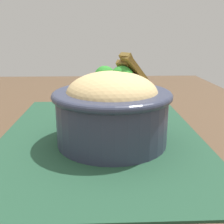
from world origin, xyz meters
TOP-DOWN VIEW (x-y plane):
  - table at (0.00, 0.00)m, footprint 1.34×0.81m
  - placemat at (0.01, -0.01)m, footprint 0.46×0.34m
  - bowl at (-0.02, -0.03)m, footprint 0.19×0.19m
  - fork at (0.10, 0.01)m, footprint 0.03×0.13m

SIDE VIEW (x-z plane):
  - table at x=0.00m, z-range 0.30..1.05m
  - placemat at x=0.01m, z-range 0.75..0.75m
  - fork at x=0.10m, z-range 0.75..0.76m
  - bowl at x=-0.02m, z-range 0.74..0.88m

